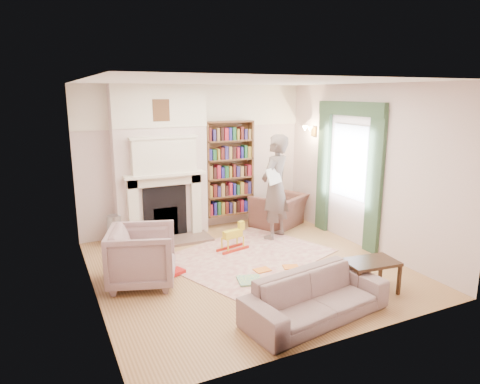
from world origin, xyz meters
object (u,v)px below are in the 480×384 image
bookcase (229,169)px  armchair_reading (279,210)px  rocking_horse (233,237)px  man_reading (275,187)px  coffee_table (370,276)px  armchair_left (142,256)px  paraffin_heater (115,230)px  sofa (316,297)px

bookcase → armchair_reading: bookcase is taller
rocking_horse → man_reading: bearing=3.1°
man_reading → coffee_table: size_ratio=2.76×
armchair_left → bookcase: bearing=-29.6°
paraffin_heater → rocking_horse: paraffin_heater is taller
sofa → bookcase: bearing=72.6°
man_reading → rocking_horse: size_ratio=3.49×
armchair_left → man_reading: man_reading is taller
armchair_left → rocking_horse: 1.81m
sofa → man_reading: 3.02m
coffee_table → bookcase: bearing=103.8°
rocking_horse → armchair_reading: bearing=18.5°
bookcase → man_reading: bookcase is taller
bookcase → armchair_reading: 1.32m
armchair_reading → paraffin_heater: armchair_reading is taller
coffee_table → paraffin_heater: (-2.80, 3.37, 0.05)m
sofa → armchair_left: bearing=123.2°
armchair_left → sofa: (1.65, -1.83, -0.15)m
man_reading → paraffin_heater: bearing=-48.3°
paraffin_heater → coffee_table: bearing=-50.2°
bookcase → armchair_left: 3.10m
armchair_reading → coffee_table: armchair_reading is taller
rocking_horse → paraffin_heater: bearing=134.1°
man_reading → rocking_horse: (-0.99, -0.29, -0.72)m
armchair_reading → armchair_left: (-3.12, -1.53, 0.09)m
paraffin_heater → man_reading: bearing=-17.2°
bookcase → man_reading: (0.44, -1.08, -0.21)m
armchair_left → rocking_horse: (1.69, 0.64, -0.17)m
armchair_left → paraffin_heater: armchair_left is taller
man_reading → paraffin_heater: (-2.76, 0.86, -0.69)m
armchair_left → rocking_horse: armchair_left is taller
sofa → man_reading: size_ratio=0.95×
man_reading → sofa: bearing=38.6°
bookcase → sofa: 3.99m
sofa → coffee_table: 1.09m
bookcase → rocking_horse: 1.74m
armchair_left → paraffin_heater: size_ratio=1.66×
sofa → rocking_horse: (0.03, 2.47, -0.02)m
bookcase → armchair_left: bearing=-138.1°
armchair_left → paraffin_heater: bearing=21.3°
sofa → man_reading: (1.02, 2.76, 0.70)m
man_reading → paraffin_heater: 2.97m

